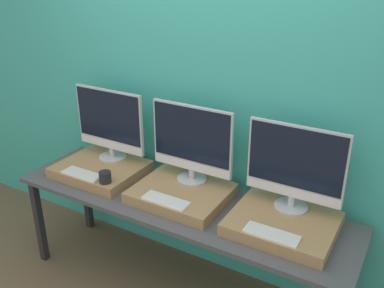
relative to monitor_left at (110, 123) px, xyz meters
name	(u,v)px	position (x,y,z in m)	size (l,w,h in m)	color
wall_back	(208,100)	(0.68, 0.22, 0.22)	(8.00, 0.04, 2.60)	teal
workbench	(179,209)	(0.68, -0.17, -0.42)	(2.29, 0.63, 0.73)	#47474C
wooden_riser_left	(101,169)	(0.00, -0.14, -0.32)	(0.59, 0.49, 0.07)	#99754C
monitor_left	(110,123)	(0.00, 0.00, 0.00)	(0.57, 0.20, 0.52)	#B2B2B7
keyboard_left	(82,174)	(0.00, -0.32, -0.27)	(0.30, 0.11, 0.01)	silver
mug	(105,177)	(0.21, -0.32, -0.24)	(0.08, 0.08, 0.08)	black
wooden_riser_center	(181,193)	(0.68, -0.14, -0.32)	(0.59, 0.49, 0.07)	#99754C
monitor_center	(192,142)	(0.68, 0.00, 0.00)	(0.57, 0.20, 0.52)	#B2B2B7
keyboard_center	(166,200)	(0.68, -0.32, -0.27)	(0.30, 0.11, 0.01)	silver
wooden_riser_right	(282,224)	(1.37, -0.14, -0.32)	(0.59, 0.49, 0.07)	#99754C
monitor_right	(295,166)	(1.37, 0.00, 0.00)	(0.57, 0.20, 0.52)	#B2B2B7
keyboard_right	(272,234)	(1.37, -0.32, -0.27)	(0.30, 0.11, 0.01)	silver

